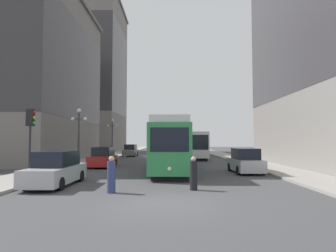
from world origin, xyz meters
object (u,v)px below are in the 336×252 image
(transit_bus, at_px, (195,144))
(parked_car_right_far, at_px, (245,161))
(pedestrian_crossing_far, at_px, (111,176))
(lamp_post_left_near, at_px, (79,128))
(streetcar, at_px, (171,144))
(lamp_post_left_far, at_px, (112,132))
(traffic_light_near_left, at_px, (31,125))
(parked_car_left_near, at_px, (131,151))
(pedestrian_crossing_near, at_px, (194,174))
(parked_car_left_far, at_px, (103,158))
(parked_car_left_mid, at_px, (56,169))

(transit_bus, relative_size, parked_car_right_far, 2.90)
(pedestrian_crossing_far, distance_m, lamp_post_left_near, 13.09)
(pedestrian_crossing_far, bearing_deg, transit_bus, -25.08)
(streetcar, height_order, lamp_post_left_far, lamp_post_left_far)
(lamp_post_left_near, relative_size, lamp_post_left_far, 0.96)
(traffic_light_near_left, height_order, lamp_post_left_far, lamp_post_left_far)
(parked_car_left_near, distance_m, pedestrian_crossing_near, 30.79)
(transit_bus, distance_m, lamp_post_left_near, 18.21)
(transit_bus, height_order, parked_car_left_near, transit_bus)
(streetcar, distance_m, parked_car_left_near, 22.31)
(transit_bus, height_order, pedestrian_crossing_far, transit_bus)
(streetcar, xyz_separation_m, pedestrian_crossing_far, (-2.80, -9.29, -1.32))
(parked_car_left_far, xyz_separation_m, pedestrian_crossing_near, (7.22, -12.03, -0.09))
(parked_car_right_far, distance_m, traffic_light_near_left, 14.62)
(transit_bus, distance_m, parked_car_left_near, 10.78)
(parked_car_left_mid, xyz_separation_m, parked_car_right_far, (11.66, 5.94, -0.00))
(parked_car_right_far, height_order, pedestrian_crossing_near, parked_car_right_far)
(parked_car_left_near, xyz_separation_m, lamp_post_left_near, (-1.90, -19.03, 2.66))
(transit_bus, bearing_deg, streetcar, -99.81)
(traffic_light_near_left, bearing_deg, transit_bus, 64.13)
(parked_car_left_near, distance_m, parked_car_left_mid, 28.51)
(transit_bus, xyz_separation_m, lamp_post_left_near, (-11.42, -14.09, 1.56))
(streetcar, xyz_separation_m, parked_car_left_far, (-6.20, 3.49, -1.26))
(lamp_post_left_far, bearing_deg, transit_bus, -1.60)
(parked_car_left_near, height_order, pedestrian_crossing_far, parked_car_left_near)
(streetcar, xyz_separation_m, traffic_light_near_left, (-7.88, -6.65, 1.13))
(transit_bus, xyz_separation_m, pedestrian_crossing_near, (-2.30, -25.00, -1.20))
(transit_bus, distance_m, parked_car_left_far, 16.13)
(parked_car_left_far, bearing_deg, parked_car_left_mid, -90.27)
(parked_car_left_near, bearing_deg, transit_bus, -25.00)
(parked_car_left_far, bearing_deg, parked_car_left_near, 89.72)
(lamp_post_left_far, bearing_deg, streetcar, -64.23)
(parked_car_left_near, bearing_deg, parked_car_left_far, -87.62)
(parked_car_left_near, height_order, parked_car_left_far, same)
(parked_car_right_far, distance_m, lamp_post_left_far, 22.67)
(parked_car_left_near, distance_m, lamp_post_left_near, 19.30)
(streetcar, distance_m, pedestrian_crossing_near, 8.70)
(parked_car_left_near, xyz_separation_m, parked_car_right_far, (11.66, -22.57, 0.00))
(parked_car_left_far, relative_size, pedestrian_crossing_far, 2.75)
(streetcar, xyz_separation_m, pedestrian_crossing_near, (1.02, -8.54, -1.35))
(pedestrian_crossing_far, distance_m, traffic_light_near_left, 6.23)
(parked_car_right_far, relative_size, lamp_post_left_far, 0.82)
(transit_bus, height_order, pedestrian_crossing_near, transit_bus)
(parked_car_right_far, bearing_deg, pedestrian_crossing_near, 57.97)
(parked_car_left_mid, bearing_deg, parked_car_left_near, 90.18)
(traffic_light_near_left, xyz_separation_m, lamp_post_left_near, (-0.22, 9.02, 0.27))
(parked_car_left_near, xyz_separation_m, pedestrian_crossing_near, (7.22, -29.93, -0.09))
(parked_car_left_far, distance_m, lamp_post_left_far, 13.71)
(streetcar, xyz_separation_m, parked_car_right_far, (5.47, -1.17, -1.26))
(pedestrian_crossing_near, relative_size, traffic_light_near_left, 0.40)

